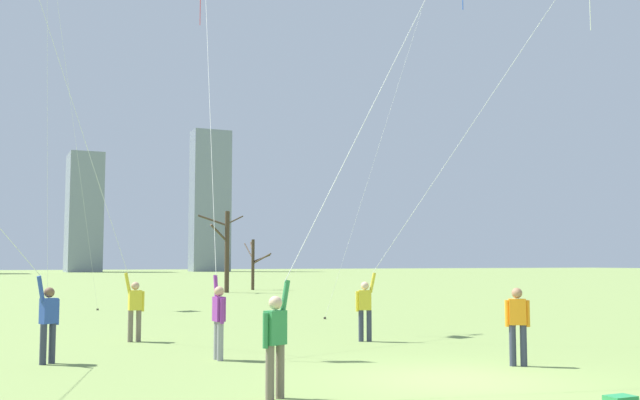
# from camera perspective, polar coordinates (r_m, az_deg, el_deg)

# --- Properties ---
(ground_plane) EXTENTS (400.00, 400.00, 0.00)m
(ground_plane) POSITION_cam_1_polar(r_m,az_deg,el_deg) (14.04, 10.44, -13.63)
(ground_plane) COLOR #7A934C
(kite_flyer_foreground_left_blue) EXTENTS (5.97, 2.09, 10.32)m
(kite_flyer_foreground_left_blue) POSITION_cam_1_polar(r_m,az_deg,el_deg) (12.36, -0.24, -3.73)
(kite_flyer_foreground_left_blue) COLOR #726656
(kite_flyer_foreground_left_blue) RESTS_ON ground
(kite_flyer_midfield_center_white) EXTENTS (5.87, 3.99, 11.29)m
(kite_flyer_midfield_center_white) POSITION_cam_1_polar(r_m,az_deg,el_deg) (20.12, 6.80, -3.13)
(kite_flyer_midfield_center_white) COLOR #33384C
(kite_flyer_midfield_center_white) RESTS_ON ground
(kite_flyer_midfield_right_red) EXTENTS (1.83, 7.68, 11.90)m
(kite_flyer_midfield_right_red) POSITION_cam_1_polar(r_m,az_deg,el_deg) (17.27, -8.07, -5.02)
(kite_flyer_midfield_right_red) COLOR gray
(kite_flyer_midfield_right_red) RESTS_ON ground
(kite_flyer_midfield_left_green) EXTENTS (5.23, 1.04, 15.19)m
(kite_flyer_midfield_left_green) POSITION_cam_1_polar(r_m,az_deg,el_deg) (20.69, -16.34, -1.26)
(kite_flyer_midfield_left_green) COLOR #726656
(kite_flyer_midfield_left_green) RESTS_ON ground
(bystander_strolling_midfield) EXTENTS (0.44, 0.35, 1.62)m
(bystander_strolling_midfield) POSITION_cam_1_polar(r_m,az_deg,el_deg) (16.00, 15.16, -9.19)
(bystander_strolling_midfield) COLOR #33384C
(bystander_strolling_midfield) RESTS_ON ground
(bare_tree_center) EXTENTS (3.26, 1.47, 5.76)m
(bare_tree_center) POSITION_cam_1_polar(r_m,az_deg,el_deg) (52.21, -7.36, -3.73)
(bare_tree_center) COLOR #423326
(bare_tree_center) RESTS_ON ground
(bare_tree_leftmost) EXTENTS (1.43, 3.07, 3.90)m
(bare_tree_leftmost) POSITION_cam_1_polar(r_m,az_deg,el_deg) (57.11, -5.18, -4.83)
(bare_tree_leftmost) COLOR #423326
(bare_tree_leftmost) RESTS_ON ground
(skyline_wide_slab) EXTENTS (8.54, 5.33, 32.11)m
(skyline_wide_slab) POSITION_cam_1_polar(r_m,az_deg,el_deg) (168.14, -8.57, -0.06)
(skyline_wide_slab) COLOR gray
(skyline_wide_slab) RESTS_ON ground
(skyline_slender_spire) EXTENTS (7.02, 10.63, 25.56)m
(skyline_slender_spire) POSITION_cam_1_polar(r_m,az_deg,el_deg) (166.06, -17.94, -0.95)
(skyline_slender_spire) COLOR gray
(skyline_slender_spire) RESTS_ON ground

